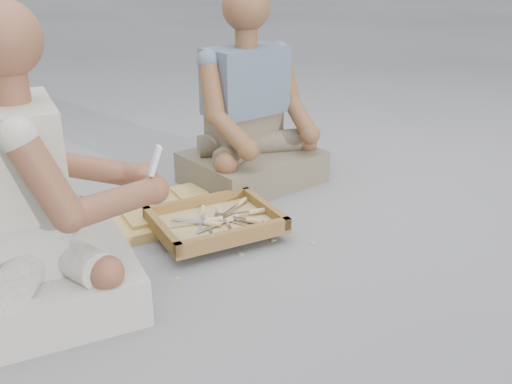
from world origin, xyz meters
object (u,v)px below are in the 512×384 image
tool_tray (215,222)px  companion (250,120)px  carved_panel (146,215)px  craftsman (43,207)px

tool_tray → companion: (0.43, 0.49, 0.26)m
carved_panel → companion: companion is taller
carved_panel → tool_tray: (0.20, -0.30, 0.04)m
companion → carved_panel: bearing=6.6°
carved_panel → tool_tray: tool_tray is taller
carved_panel → craftsman: bearing=-137.5°
carved_panel → craftsman: 0.73m
craftsman → carved_panel: bearing=136.2°
craftsman → companion: (1.12, 0.63, -0.01)m
carved_panel → companion: (0.63, 0.19, 0.31)m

